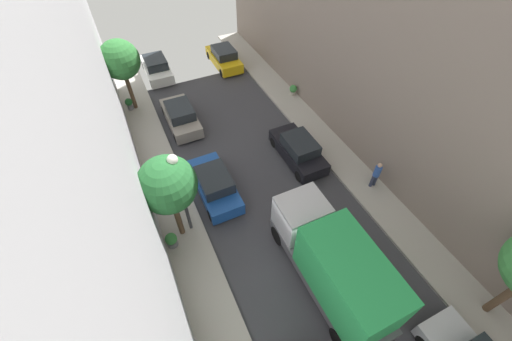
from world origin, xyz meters
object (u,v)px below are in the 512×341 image
(parked_car_left_4, at_px, (181,116))
(delivery_truck, at_px, (334,264))
(parked_car_right_2, at_px, (298,150))
(pedestrian, at_px, (376,174))
(street_tree_0, at_px, (120,60))
(potted_plant_2, at_px, (293,90))
(lamp_post, at_px, (179,184))
(potted_plant_1, at_px, (171,240))
(parked_car_right_3, at_px, (224,58))
(parked_car_left_3, at_px, (215,185))
(parked_car_left_5, at_px, (157,68))
(street_tree_2, at_px, (167,185))
(potted_plant_3, at_px, (129,103))

(parked_car_left_4, relative_size, delivery_truck, 0.64)
(parked_car_right_2, distance_m, pedestrian, 4.54)
(delivery_truck, height_order, pedestrian, delivery_truck)
(street_tree_0, xyz_separation_m, potted_plant_2, (10.82, -3.39, -3.18))
(parked_car_left_4, distance_m, lamp_post, 8.78)
(potted_plant_1, bearing_deg, lamp_post, 27.35)
(parked_car_right_2, bearing_deg, parked_car_right_3, 90.00)
(parked_car_left_3, distance_m, parked_car_left_4, 6.46)
(parked_car_left_4, bearing_deg, potted_plant_1, -108.96)
(street_tree_0, distance_m, lamp_post, 11.23)
(parked_car_right_2, xyz_separation_m, potted_plant_2, (2.96, 5.79, -0.16))
(parked_car_left_5, bearing_deg, parked_car_left_3, -90.00)
(street_tree_0, bearing_deg, potted_plant_2, -17.37)
(delivery_truck, relative_size, potted_plant_2, 8.57)
(parked_car_right_3, relative_size, street_tree_2, 0.86)
(delivery_truck, height_order, potted_plant_1, delivery_truck)
(street_tree_0, distance_m, potted_plant_1, 12.20)
(delivery_truck, relative_size, street_tree_2, 1.35)
(parked_car_right_3, distance_m, potted_plant_3, 8.75)
(potted_plant_2, bearing_deg, parked_car_left_4, 178.13)
(parked_car_left_4, bearing_deg, street_tree_2, -106.16)
(street_tree_2, height_order, potted_plant_2, street_tree_2)
(parked_car_right_3, bearing_deg, street_tree_0, -159.73)
(pedestrian, distance_m, street_tree_2, 10.84)
(parked_car_right_2, xyz_separation_m, parked_car_right_3, (0.00, 12.08, 0.00))
(parked_car_right_2, xyz_separation_m, potted_plant_3, (-8.22, 9.08, -0.09))
(street_tree_2, relative_size, potted_plant_3, 5.73)
(parked_car_left_3, relative_size, parked_car_right_3, 1.00)
(potted_plant_2, xyz_separation_m, lamp_post, (-10.26, -7.83, 2.95))
(parked_car_left_3, bearing_deg, potted_plant_3, 106.57)
(parked_car_left_3, distance_m, lamp_post, 3.75)
(parked_car_right_3, bearing_deg, parked_car_left_5, 171.89)
(parked_car_right_3, relative_size, delivery_truck, 0.64)
(lamp_post, bearing_deg, pedestrian, -9.42)
(potted_plant_3, bearing_deg, parked_car_left_5, 53.20)
(pedestrian, distance_m, lamp_post, 10.35)
(parked_car_left_5, bearing_deg, pedestrian, -64.12)
(potted_plant_1, bearing_deg, potted_plant_2, 36.50)
(parked_car_left_4, distance_m, parked_car_right_3, 8.09)
(parked_car_left_4, height_order, delivery_truck, delivery_truck)
(parked_car_left_3, bearing_deg, parked_car_left_4, 90.00)
(street_tree_2, relative_size, lamp_post, 0.97)
(lamp_post, bearing_deg, potted_plant_3, 94.74)
(parked_car_left_4, bearing_deg, potted_plant_3, 133.07)
(parked_car_left_4, distance_m, potted_plant_2, 8.36)
(potted_plant_2, bearing_deg, lamp_post, -142.65)
(parked_car_left_4, relative_size, potted_plant_2, 5.45)
(parked_car_left_4, distance_m, parked_car_right_2, 8.12)
(parked_car_right_2, xyz_separation_m, potted_plant_1, (-8.37, -2.60, -0.16))
(street_tree_2, bearing_deg, potted_plant_3, 92.33)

